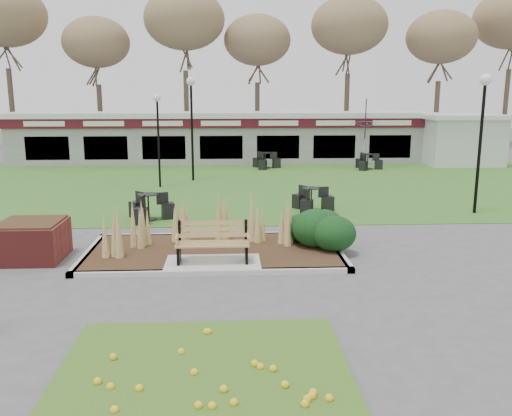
{
  "coord_description": "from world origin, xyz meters",
  "views": [
    {
      "loc": [
        0.38,
        -11.94,
        3.96
      ],
      "look_at": [
        1.1,
        2.0,
        1.0
      ],
      "focal_mm": 38.0,
      "sensor_mm": 36.0,
      "label": 1
    }
  ],
  "objects_px": {
    "lamp_post_mid_left": "(158,120)",
    "bistro_set_b": "(311,203)",
    "bistro_set_a": "(149,211)",
    "bistro_set_d": "(266,163)",
    "service_hut": "(461,139)",
    "brick_planter": "(32,240)",
    "food_pavilion": "(221,137)",
    "park_bench": "(213,242)",
    "bistro_set_c": "(367,164)",
    "lamp_post_mid_right": "(191,106)",
    "lamp_post_near_right": "(483,113)",
    "patio_umbrella": "(365,136)",
    "car_black": "(74,139)"
  },
  "relations": [
    {
      "from": "lamp_post_mid_left",
      "to": "bistro_set_b",
      "type": "relative_size",
      "value": 2.63
    },
    {
      "from": "bistro_set_a",
      "to": "bistro_set_d",
      "type": "xyz_separation_m",
      "value": [
        4.55,
        12.0,
        -0.0
      ]
    },
    {
      "from": "service_hut",
      "to": "bistro_set_a",
      "type": "xyz_separation_m",
      "value": [
        -15.66,
        -13.0,
        -1.15
      ]
    },
    {
      "from": "lamp_post_mid_left",
      "to": "bistro_set_b",
      "type": "distance_m",
      "value": 8.17
    },
    {
      "from": "brick_planter",
      "to": "food_pavilion",
      "type": "distance_m",
      "value": 19.49
    },
    {
      "from": "park_bench",
      "to": "bistro_set_c",
      "type": "bearing_deg",
      "value": 64.18
    },
    {
      "from": "service_hut",
      "to": "bistro_set_b",
      "type": "height_order",
      "value": "service_hut"
    },
    {
      "from": "bistro_set_b",
      "to": "bistro_set_c",
      "type": "height_order",
      "value": "bistro_set_c"
    },
    {
      "from": "bistro_set_b",
      "to": "lamp_post_mid_left",
      "type": "bearing_deg",
      "value": 138.09
    },
    {
      "from": "park_bench",
      "to": "bistro_set_d",
      "type": "xyz_separation_m",
      "value": [
        2.39,
        16.75,
        -0.29
      ]
    },
    {
      "from": "park_bench",
      "to": "brick_planter",
      "type": "distance_m",
      "value": 4.47
    },
    {
      "from": "bistro_set_b",
      "to": "lamp_post_mid_right",
      "type": "bearing_deg",
      "value": 122.86
    },
    {
      "from": "lamp_post_mid_left",
      "to": "bistro_set_d",
      "type": "height_order",
      "value": "lamp_post_mid_left"
    },
    {
      "from": "bistro_set_d",
      "to": "bistro_set_c",
      "type": "bearing_deg",
      "value": -7.3
    },
    {
      "from": "lamp_post_mid_left",
      "to": "lamp_post_near_right",
      "type": "bearing_deg",
      "value": -27.3
    },
    {
      "from": "brick_planter",
      "to": "patio_umbrella",
      "type": "height_order",
      "value": "patio_umbrella"
    },
    {
      "from": "service_hut",
      "to": "lamp_post_near_right",
      "type": "distance_m",
      "value": 13.56
    },
    {
      "from": "lamp_post_mid_right",
      "to": "bistro_set_a",
      "type": "bearing_deg",
      "value": -96.51
    },
    {
      "from": "lamp_post_near_right",
      "to": "bistro_set_b",
      "type": "xyz_separation_m",
      "value": [
        -5.45,
        0.61,
        -3.05
      ]
    },
    {
      "from": "park_bench",
      "to": "bistro_set_d",
      "type": "height_order",
      "value": "park_bench"
    },
    {
      "from": "service_hut",
      "to": "car_black",
      "type": "height_order",
      "value": "service_hut"
    },
    {
      "from": "lamp_post_mid_left",
      "to": "car_black",
      "type": "distance_m",
      "value": 17.46
    },
    {
      "from": "brick_planter",
      "to": "lamp_post_mid_right",
      "type": "distance_m",
      "value": 12.74
    },
    {
      "from": "bistro_set_d",
      "to": "service_hut",
      "type": "bearing_deg",
      "value": 5.14
    },
    {
      "from": "food_pavilion",
      "to": "bistro_set_d",
      "type": "relative_size",
      "value": 15.85
    },
    {
      "from": "lamp_post_mid_right",
      "to": "patio_umbrella",
      "type": "relative_size",
      "value": 1.82
    },
    {
      "from": "lamp_post_near_right",
      "to": "lamp_post_mid_left",
      "type": "height_order",
      "value": "lamp_post_near_right"
    },
    {
      "from": "lamp_post_mid_right",
      "to": "bistro_set_d",
      "type": "height_order",
      "value": "lamp_post_mid_right"
    },
    {
      "from": "food_pavilion",
      "to": "bistro_set_b",
      "type": "xyz_separation_m",
      "value": [
        3.2,
        -13.87,
        -1.19
      ]
    },
    {
      "from": "bistro_set_a",
      "to": "lamp_post_near_right",
      "type": "bearing_deg",
      "value": 2.53
    },
    {
      "from": "lamp_post_mid_right",
      "to": "bistro_set_a",
      "type": "height_order",
      "value": "lamp_post_mid_right"
    },
    {
      "from": "bistro_set_b",
      "to": "bistro_set_d",
      "type": "bearing_deg",
      "value": 94.27
    },
    {
      "from": "patio_umbrella",
      "to": "bistro_set_c",
      "type": "bearing_deg",
      "value": -97.75
    },
    {
      "from": "bistro_set_c",
      "to": "patio_umbrella",
      "type": "xyz_separation_m",
      "value": [
        0.23,
        1.69,
        1.34
      ]
    },
    {
      "from": "lamp_post_mid_right",
      "to": "patio_umbrella",
      "type": "bearing_deg",
      "value": 28.47
    },
    {
      "from": "park_bench",
      "to": "lamp_post_near_right",
      "type": "height_order",
      "value": "lamp_post_near_right"
    },
    {
      "from": "service_hut",
      "to": "lamp_post_near_right",
      "type": "xyz_separation_m",
      "value": [
        -4.84,
        -12.52,
        1.89
      ]
    },
    {
      "from": "brick_planter",
      "to": "service_hut",
      "type": "distance_m",
      "value": 24.71
    },
    {
      "from": "lamp_post_mid_right",
      "to": "bistro_set_d",
      "type": "bearing_deg",
      "value": 47.82
    },
    {
      "from": "bistro_set_c",
      "to": "bistro_set_d",
      "type": "distance_m",
      "value": 5.43
    },
    {
      "from": "park_bench",
      "to": "bistro_set_d",
      "type": "relative_size",
      "value": 1.1
    },
    {
      "from": "park_bench",
      "to": "bistro_set_a",
      "type": "bearing_deg",
      "value": 114.45
    },
    {
      "from": "lamp_post_mid_left",
      "to": "bistro_set_a",
      "type": "relative_size",
      "value": 2.58
    },
    {
      "from": "park_bench",
      "to": "lamp_post_mid_left",
      "type": "distance_m",
      "value": 11.54
    },
    {
      "from": "service_hut",
      "to": "lamp_post_mid_left",
      "type": "height_order",
      "value": "lamp_post_mid_left"
    },
    {
      "from": "bistro_set_c",
      "to": "lamp_post_near_right",
      "type": "bearing_deg",
      "value": -85.33
    },
    {
      "from": "park_bench",
      "to": "bistro_set_c",
      "type": "relative_size",
      "value": 1.12
    },
    {
      "from": "brick_planter",
      "to": "lamp_post_mid_right",
      "type": "relative_size",
      "value": 0.32
    },
    {
      "from": "lamp_post_near_right",
      "to": "patio_umbrella",
      "type": "relative_size",
      "value": 1.78
    },
    {
      "from": "service_hut",
      "to": "lamp_post_near_right",
      "type": "relative_size",
      "value": 0.96
    }
  ]
}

